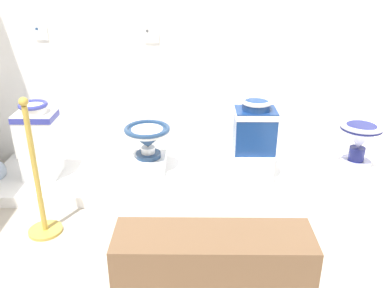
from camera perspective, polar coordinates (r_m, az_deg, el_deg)
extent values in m
cube|color=white|center=(3.77, 1.43, -4.87)|extent=(3.81, 0.86, 0.10)
cube|color=white|center=(3.92, -20.05, -2.65)|extent=(0.29, 0.29, 0.22)
cube|color=white|center=(3.81, -20.67, 1.37)|extent=(0.34, 0.25, 0.38)
cube|color=#333894|center=(3.76, -21.00, 3.56)|extent=(0.34, 0.25, 0.05)
cylinder|color=white|center=(3.74, -21.16, 4.57)|extent=(0.22, 0.22, 0.07)
torus|color=#333894|center=(3.72, -21.24, 5.09)|extent=(0.24, 0.24, 0.04)
cube|color=white|center=(3.83, -6.04, -2.66)|extent=(0.31, 0.34, 0.13)
cylinder|color=navy|center=(3.79, -6.09, -1.51)|extent=(0.23, 0.23, 0.04)
cylinder|color=white|center=(3.77, -6.13, -0.81)|extent=(0.13, 0.13, 0.06)
cone|color=navy|center=(3.72, -6.20, 0.82)|extent=(0.41, 0.41, 0.18)
cylinder|color=white|center=(3.70, -6.25, 1.79)|extent=(0.40, 0.40, 0.03)
torus|color=navy|center=(3.69, -6.26, 2.08)|extent=(0.41, 0.41, 0.04)
cylinder|color=white|center=(3.69, -6.26, 2.01)|extent=(0.28, 0.28, 0.01)
cube|color=white|center=(3.71, 8.41, -2.66)|extent=(0.31, 0.39, 0.24)
cube|color=navy|center=(3.59, 8.70, 1.83)|extent=(0.35, 0.27, 0.38)
cube|color=white|center=(3.53, 8.86, 4.20)|extent=(0.36, 0.28, 0.05)
cylinder|color=navy|center=(3.51, 8.93, 5.30)|extent=(0.24, 0.24, 0.07)
torus|color=white|center=(3.50, 8.97, 5.87)|extent=(0.27, 0.27, 0.04)
cube|color=white|center=(4.08, 21.59, -3.13)|extent=(0.37, 0.39, 0.06)
cylinder|color=silver|center=(4.06, 21.71, -2.43)|extent=(0.26, 0.26, 0.05)
cylinder|color=navy|center=(4.02, 21.90, -1.27)|extent=(0.14, 0.14, 0.13)
cone|color=silver|center=(3.96, 22.27, 0.98)|extent=(0.37, 0.37, 0.21)
cylinder|color=navy|center=(3.93, 22.47, 2.15)|extent=(0.36, 0.36, 0.03)
torus|color=silver|center=(3.92, 22.51, 2.43)|extent=(0.38, 0.38, 0.04)
cylinder|color=navy|center=(3.92, 22.50, 2.36)|extent=(0.26, 0.26, 0.01)
cube|color=white|center=(4.04, -20.19, 14.27)|extent=(0.11, 0.01, 0.12)
cube|color=#386BAD|center=(4.05, -20.77, 14.73)|extent=(0.02, 0.01, 0.02)
cube|color=white|center=(3.82, -5.60, 14.79)|extent=(0.13, 0.01, 0.13)
cube|color=slate|center=(3.82, -6.26, 15.35)|extent=(0.02, 0.01, 0.02)
cylinder|color=gold|center=(3.35, -19.67, -11.23)|extent=(0.25, 0.25, 0.02)
cylinder|color=gold|center=(3.10, -20.92, -3.61)|extent=(0.04, 0.04, 0.97)
sphere|color=gold|center=(2.91, -22.38, 5.46)|extent=(0.06, 0.06, 0.06)
cube|color=brown|center=(2.58, 2.93, -16.07)|extent=(1.19, 0.36, 0.40)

